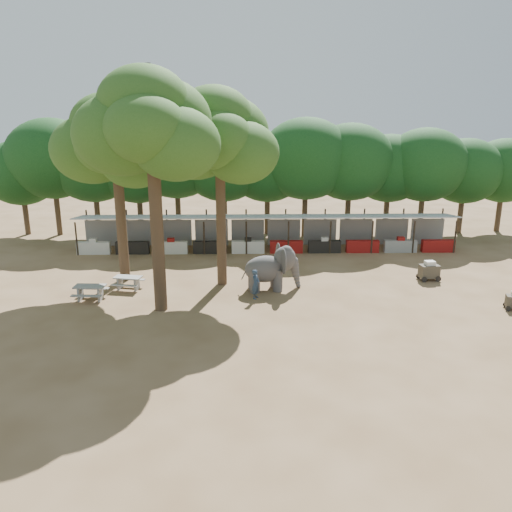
{
  "coord_description": "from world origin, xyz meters",
  "views": [
    {
      "loc": [
        -1.63,
        -22.31,
        9.72
      ],
      "look_at": [
        -1.0,
        5.0,
        2.0
      ],
      "focal_mm": 35.0,
      "sensor_mm": 36.0,
      "label": 1
    }
  ],
  "objects_px": {
    "picnic_table_near": "(90,291)",
    "picnic_table_far": "(128,281)",
    "yard_tree_center": "(149,127)",
    "cart_back": "(429,271)",
    "yard_tree_left": "(114,143)",
    "yard_tree_back": "(217,137)",
    "elephant": "(272,268)",
    "handler": "(256,284)"
  },
  "relations": [
    {
      "from": "yard_tree_left",
      "to": "picnic_table_near",
      "type": "height_order",
      "value": "yard_tree_left"
    },
    {
      "from": "handler",
      "to": "cart_back",
      "type": "distance_m",
      "value": 11.04
    },
    {
      "from": "cart_back",
      "to": "picnic_table_far",
      "type": "bearing_deg",
      "value": 177.38
    },
    {
      "from": "elephant",
      "to": "picnic_table_near",
      "type": "height_order",
      "value": "elephant"
    },
    {
      "from": "yard_tree_back",
      "to": "yard_tree_left",
      "type": "bearing_deg",
      "value": 170.54
    },
    {
      "from": "picnic_table_far",
      "to": "picnic_table_near",
      "type": "bearing_deg",
      "value": -123.63
    },
    {
      "from": "yard_tree_back",
      "to": "cart_back",
      "type": "relative_size",
      "value": 8.53
    },
    {
      "from": "picnic_table_far",
      "to": "handler",
      "type": "bearing_deg",
      "value": -1.25
    },
    {
      "from": "picnic_table_near",
      "to": "yard_tree_center",
      "type": "bearing_deg",
      "value": -14.6
    },
    {
      "from": "yard_tree_back",
      "to": "cart_back",
      "type": "bearing_deg",
      "value": 0.99
    },
    {
      "from": "elephant",
      "to": "picnic_table_near",
      "type": "xyz_separation_m",
      "value": [
        -9.98,
        -1.55,
        -0.74
      ]
    },
    {
      "from": "handler",
      "to": "picnic_table_far",
      "type": "height_order",
      "value": "handler"
    },
    {
      "from": "yard_tree_back",
      "to": "cart_back",
      "type": "height_order",
      "value": "yard_tree_back"
    },
    {
      "from": "yard_tree_left",
      "to": "yard_tree_back",
      "type": "bearing_deg",
      "value": -9.46
    },
    {
      "from": "yard_tree_back",
      "to": "elephant",
      "type": "xyz_separation_m",
      "value": [
        3.06,
        -1.2,
        -7.26
      ]
    },
    {
      "from": "yard_tree_center",
      "to": "yard_tree_back",
      "type": "distance_m",
      "value": 5.04
    },
    {
      "from": "handler",
      "to": "cart_back",
      "type": "relative_size",
      "value": 1.23
    },
    {
      "from": "picnic_table_far",
      "to": "elephant",
      "type": "bearing_deg",
      "value": 10.23
    },
    {
      "from": "yard_tree_center",
      "to": "handler",
      "type": "height_order",
      "value": "yard_tree_center"
    },
    {
      "from": "yard_tree_center",
      "to": "cart_back",
      "type": "distance_m",
      "value": 18.42
    },
    {
      "from": "yard_tree_back",
      "to": "elephant",
      "type": "height_order",
      "value": "yard_tree_back"
    },
    {
      "from": "elephant",
      "to": "handler",
      "type": "xyz_separation_m",
      "value": [
        -0.97,
        -1.48,
        -0.47
      ]
    },
    {
      "from": "picnic_table_near",
      "to": "picnic_table_far",
      "type": "bearing_deg",
      "value": 48.17
    },
    {
      "from": "cart_back",
      "to": "picnic_table_near",
      "type": "bearing_deg",
      "value": -178.1
    },
    {
      "from": "yard_tree_left",
      "to": "cart_back",
      "type": "bearing_deg",
      "value": -2.39
    },
    {
      "from": "handler",
      "to": "picnic_table_near",
      "type": "relative_size",
      "value": 0.95
    },
    {
      "from": "cart_back",
      "to": "handler",
      "type": "bearing_deg",
      "value": -171.46
    },
    {
      "from": "yard_tree_left",
      "to": "picnic_table_far",
      "type": "relative_size",
      "value": 6.15
    },
    {
      "from": "cart_back",
      "to": "yard_tree_left",
      "type": "bearing_deg",
      "value": 170.91
    },
    {
      "from": "elephant",
      "to": "yard_tree_back",
      "type": "bearing_deg",
      "value": 149.61
    },
    {
      "from": "yard_tree_center",
      "to": "elephant",
      "type": "height_order",
      "value": "yard_tree_center"
    },
    {
      "from": "yard_tree_center",
      "to": "handler",
      "type": "xyz_separation_m",
      "value": [
        5.08,
        1.32,
        -8.39
      ]
    },
    {
      "from": "handler",
      "to": "yard_tree_back",
      "type": "bearing_deg",
      "value": 57.27
    },
    {
      "from": "handler",
      "to": "cart_back",
      "type": "xyz_separation_m",
      "value": [
        10.65,
        2.9,
        -0.22
      ]
    },
    {
      "from": "elephant",
      "to": "picnic_table_near",
      "type": "bearing_deg",
      "value": 179.94
    },
    {
      "from": "yard_tree_left",
      "to": "yard_tree_back",
      "type": "distance_m",
      "value": 6.09
    },
    {
      "from": "elephant",
      "to": "picnic_table_far",
      "type": "height_order",
      "value": "elephant"
    },
    {
      "from": "elephant",
      "to": "handler",
      "type": "distance_m",
      "value": 1.83
    },
    {
      "from": "yard_tree_center",
      "to": "cart_back",
      "type": "relative_size",
      "value": 9.04
    },
    {
      "from": "yard_tree_left",
      "to": "elephant",
      "type": "height_order",
      "value": "yard_tree_left"
    },
    {
      "from": "yard_tree_center",
      "to": "yard_tree_back",
      "type": "relative_size",
      "value": 1.06
    },
    {
      "from": "yard_tree_left",
      "to": "elephant",
      "type": "relative_size",
      "value": 3.21
    }
  ]
}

